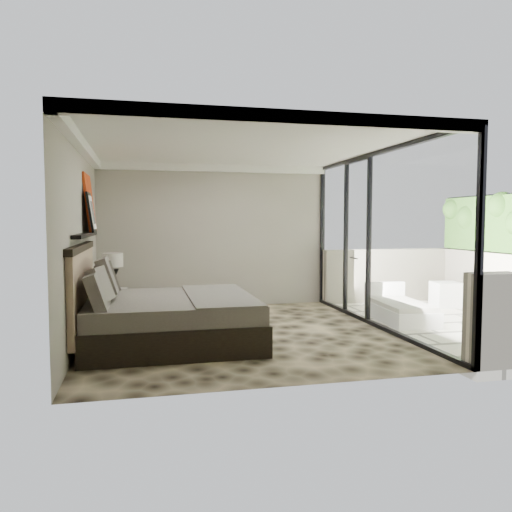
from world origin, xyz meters
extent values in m
plane|color=black|center=(0.00, 0.00, 0.00)|extent=(5.00, 5.00, 0.00)
cube|color=silver|center=(0.00, 0.00, 2.79)|extent=(4.50, 5.00, 0.02)
cube|color=gray|center=(0.00, 2.49, 1.40)|extent=(4.50, 0.02, 2.80)
cube|color=gray|center=(-2.24, 0.00, 1.40)|extent=(0.02, 5.00, 2.80)
cube|color=white|center=(2.25, 0.00, 1.40)|extent=(0.08, 5.00, 2.80)
cube|color=beige|center=(3.75, 0.00, -0.06)|extent=(3.00, 5.00, 0.12)
cube|color=black|center=(-2.18, 0.10, 1.50)|extent=(0.12, 2.20, 0.05)
cube|color=black|center=(-1.01, -0.35, 0.20)|extent=(2.31, 2.20, 0.40)
cube|color=#514D43|center=(-1.01, -0.35, 0.52)|extent=(2.25, 2.14, 0.24)
cube|color=#47433D|center=(-0.35, -0.35, 0.64)|extent=(0.88, 2.18, 0.03)
cube|color=#987F60|center=(-2.20, -0.35, 0.77)|extent=(0.08, 2.30, 1.10)
cube|color=black|center=(-1.91, 1.57, 0.24)|extent=(0.53, 0.53, 0.48)
cone|color=black|center=(-1.90, 1.56, 0.61)|extent=(0.20, 0.20, 0.18)
cone|color=black|center=(-1.90, 1.56, 0.79)|extent=(0.20, 0.20, 0.18)
cylinder|color=beige|center=(-1.90, 1.56, 1.03)|extent=(0.34, 0.34, 0.24)
cube|color=#A6200E|center=(-2.19, 0.89, 1.97)|extent=(0.13, 0.90, 0.90)
cube|color=black|center=(-2.14, 0.53, 1.82)|extent=(0.11, 0.50, 0.60)
cube|color=white|center=(4.45, 1.40, 0.25)|extent=(0.56, 0.56, 0.49)
cube|color=white|center=(2.86, 0.30, 0.13)|extent=(0.85, 1.53, 0.26)
cube|color=beige|center=(2.86, 0.30, 0.30)|extent=(0.81, 1.43, 0.07)
cube|color=white|center=(2.91, 0.99, 0.42)|extent=(0.74, 0.17, 0.32)
camera|label=1|loc=(-1.41, -7.30, 1.69)|focal=35.00mm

